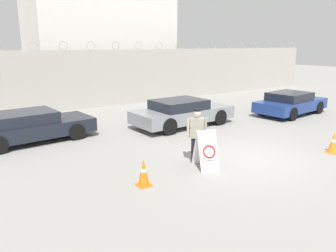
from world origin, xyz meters
TOP-DOWN VIEW (x-y plane):
  - ground_plane at (0.00, 0.00)m, footprint 90.00×90.00m
  - perimeter_wall at (-0.00, 11.15)m, footprint 36.00×0.30m
  - building_block at (1.72, 15.45)m, footprint 9.54×5.10m
  - barricade_sign at (-1.73, 0.09)m, footprint 0.80×0.98m
  - security_guard at (-1.66, 0.63)m, footprint 0.54×0.61m
  - traffic_cone_near at (-3.88, 0.07)m, footprint 0.35×0.35m
  - traffic_cone_mid at (2.77, -1.26)m, footprint 0.39×0.39m
  - parked_car_front_coupe at (-5.37, 5.93)m, footprint 4.59×2.21m
  - parked_car_rear_sedan at (0.79, 4.66)m, footprint 4.69×2.11m
  - parked_car_far_side at (6.95, 3.45)m, footprint 4.38×2.23m

SIDE VIEW (x-z plane):
  - ground_plane at x=0.00m, z-range 0.00..0.00m
  - traffic_cone_near at x=-3.88m, z-range 0.00..0.73m
  - traffic_cone_mid at x=2.77m, z-range 0.00..0.74m
  - barricade_sign at x=-1.73m, z-range 0.00..1.16m
  - parked_car_front_coupe at x=-5.37m, z-range 0.01..1.17m
  - parked_car_far_side at x=6.95m, z-range 0.01..1.18m
  - parked_car_rear_sedan at x=0.79m, z-range 0.02..1.22m
  - security_guard at x=-1.66m, z-range 0.09..1.79m
  - perimeter_wall at x=0.00m, z-range -0.22..3.51m
  - building_block at x=1.72m, z-range 0.00..6.97m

